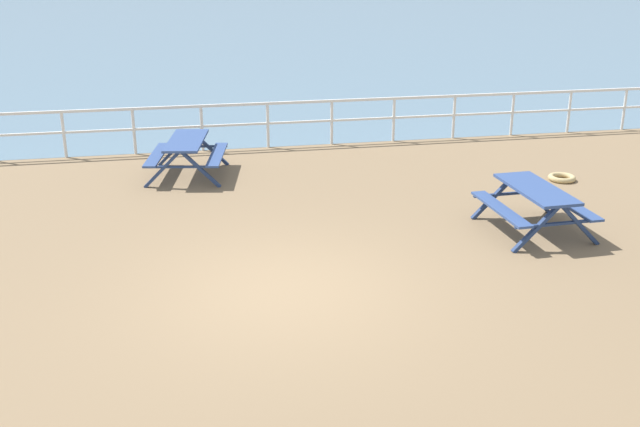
% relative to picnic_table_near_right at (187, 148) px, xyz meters
% --- Properties ---
extents(ground_plane, '(30.00, 24.00, 0.20)m').
position_rel_picnic_table_near_right_xyz_m(ground_plane, '(1.17, -5.82, -0.68)').
color(ground_plane, '#846B4C').
extents(seaward_railing, '(23.07, 0.07, 1.08)m').
position_rel_picnic_table_near_right_xyz_m(seaward_railing, '(1.17, 1.93, 0.15)').
color(seaward_railing, white).
rests_on(seaward_railing, ground).
extents(picnic_table_near_right, '(1.81, 2.04, 0.80)m').
position_rel_picnic_table_near_right_xyz_m(picnic_table_near_right, '(0.00, 0.00, 0.00)').
color(picnic_table_near_right, '#334C84').
rests_on(picnic_table_near_right, ground).
extents(picnic_table_mid_centre, '(1.61, 1.86, 0.80)m').
position_rel_picnic_table_near_right_xyz_m(picnic_table_mid_centre, '(5.64, -4.34, 0.00)').
color(picnic_table_mid_centre, '#334C84').
rests_on(picnic_table_mid_centre, ground).
extents(rope_coil, '(0.55, 0.55, 0.11)m').
position_rel_picnic_table_near_right_xyz_m(rope_coil, '(7.51, -1.80, -0.53)').
color(rope_coil, tan).
rests_on(rope_coil, ground).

